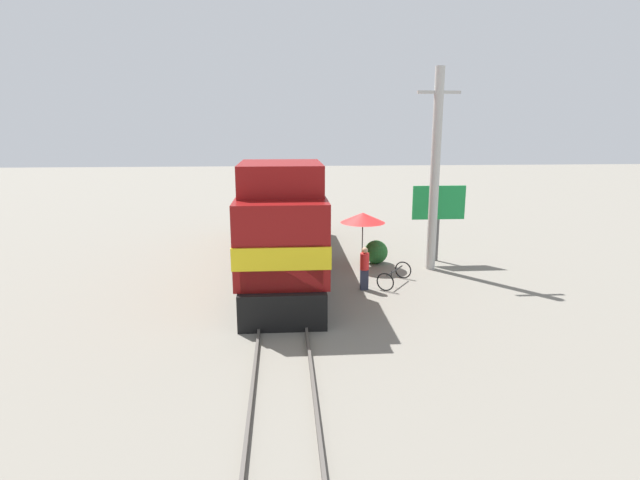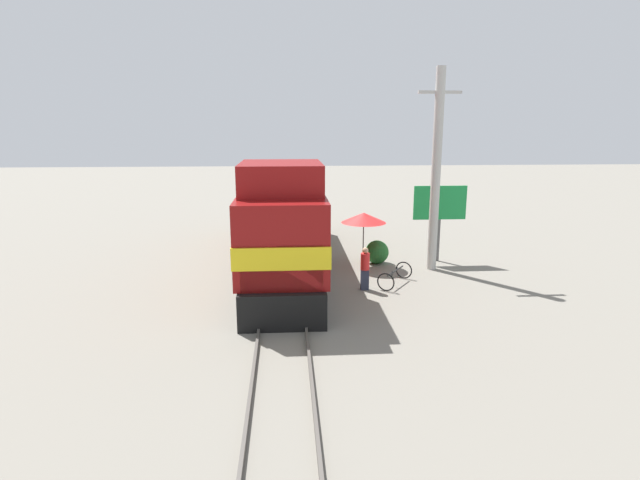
% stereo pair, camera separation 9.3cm
% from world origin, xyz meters
% --- Properties ---
extents(ground_plane, '(120.00, 120.00, 0.00)m').
position_xyz_m(ground_plane, '(0.00, 0.00, 0.00)').
color(ground_plane, slate).
extents(rail_near, '(0.08, 32.33, 0.15)m').
position_xyz_m(rail_near, '(-0.72, 0.00, 0.07)').
color(rail_near, '#4C4742').
rests_on(rail_near, ground_plane).
extents(rail_far, '(0.08, 32.33, 0.15)m').
position_xyz_m(rail_far, '(0.72, 0.00, 0.07)').
color(rail_far, '#4C4742').
rests_on(rail_far, ground_plane).
extents(locomotive, '(2.99, 15.78, 4.88)m').
position_xyz_m(locomotive, '(0.00, 2.23, 2.09)').
color(locomotive, black).
rests_on(locomotive, ground_plane).
extents(utility_pole, '(1.80, 0.39, 8.45)m').
position_xyz_m(utility_pole, '(6.45, 1.33, 4.29)').
color(utility_pole, '#B2B2AD').
rests_on(utility_pole, ground_plane).
extents(vendor_umbrella, '(1.96, 1.96, 2.42)m').
position_xyz_m(vendor_umbrella, '(3.53, 1.96, 2.19)').
color(vendor_umbrella, '#4C4C4C').
rests_on(vendor_umbrella, ground_plane).
extents(billboard_sign, '(2.42, 0.12, 3.48)m').
position_xyz_m(billboard_sign, '(7.10, 2.62, 2.57)').
color(billboard_sign, '#595959').
rests_on(billboard_sign, ground_plane).
extents(shrub_cluster, '(1.06, 1.06, 1.06)m').
position_xyz_m(shrub_cluster, '(4.23, 2.35, 0.53)').
color(shrub_cluster, '#236028').
rests_on(shrub_cluster, ground_plane).
extents(person_bystander, '(0.34, 0.34, 1.66)m').
position_xyz_m(person_bystander, '(3.10, -1.31, 0.90)').
color(person_bystander, '#2D3347').
rests_on(person_bystander, ground_plane).
extents(bicycle, '(1.67, 1.98, 0.71)m').
position_xyz_m(bicycle, '(4.39, -0.76, 0.36)').
color(bicycle, black).
rests_on(bicycle, ground_plane).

